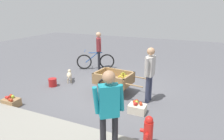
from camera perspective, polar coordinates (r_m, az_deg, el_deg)
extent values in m
plane|color=#56565B|center=(6.49, -0.32, -6.19)|extent=(24.00, 24.00, 0.00)
cube|color=#937047|center=(6.23, 0.50, -3.27)|extent=(1.18, 0.91, 0.10)
cube|color=#937047|center=(6.43, -3.55, -1.03)|extent=(0.14, 0.80, 0.24)
cube|color=#937047|center=(5.95, 4.87, -2.61)|extent=(0.14, 0.80, 0.24)
cube|color=#937047|center=(5.87, -1.27, -2.83)|extent=(1.10, 0.17, 0.24)
cube|color=#937047|center=(6.48, 2.10, -0.85)|extent=(1.10, 0.17, 0.24)
torus|color=black|center=(5.91, -1.61, -5.31)|extent=(0.64, 0.13, 0.64)
torus|color=black|center=(6.62, 2.36, -2.74)|extent=(0.64, 0.13, 0.64)
cylinder|color=#9E9EA8|center=(6.26, 0.49, -3.95)|extent=(0.13, 0.88, 0.04)
cylinder|color=#937047|center=(5.55, 6.23, -4.40)|extent=(0.55, 0.09, 0.04)
cylinder|color=#937047|center=(6.14, 8.79, -2.30)|extent=(0.55, 0.09, 0.04)
cylinder|color=#9E9EA8|center=(6.54, -3.11, -4.38)|extent=(0.04, 0.04, 0.35)
ellipsoid|color=gold|center=(6.01, -1.08, -2.56)|extent=(0.17, 0.10, 0.15)
ellipsoid|color=gold|center=(6.01, -1.23, -2.46)|extent=(0.19, 0.12, 0.09)
ellipsoid|color=gold|center=(6.01, -1.34, -2.37)|extent=(0.19, 0.08, 0.04)
ellipsoid|color=gold|center=(6.01, -1.46, -2.28)|extent=(0.19, 0.09, 0.09)
ellipsoid|color=gold|center=(6.00, -1.56, -2.19)|extent=(0.18, 0.11, 0.13)
ellipsoid|color=gold|center=(5.96, 2.83, -2.00)|extent=(0.18, 0.09, 0.15)
ellipsoid|color=gold|center=(5.96, 2.60, -1.89)|extent=(0.18, 0.05, 0.05)
ellipsoid|color=gold|center=(5.96, 2.37, -1.77)|extent=(0.17, 0.06, 0.15)
ellipsoid|color=gold|center=(5.98, 0.05, -2.54)|extent=(0.17, 0.08, 0.15)
ellipsoid|color=gold|center=(5.98, -0.08, -2.44)|extent=(0.19, 0.11, 0.11)
ellipsoid|color=gold|center=(5.98, -0.21, -2.35)|extent=(0.19, 0.10, 0.05)
ellipsoid|color=gold|center=(5.98, -0.34, -2.26)|extent=(0.19, 0.05, 0.10)
ellipsoid|color=gold|center=(5.97, -0.47, -2.16)|extent=(0.18, 0.07, 0.15)
ellipsoid|color=gold|center=(6.02, 4.51, -2.01)|extent=(0.17, 0.05, 0.15)
ellipsoid|color=gold|center=(6.02, 4.28, -1.90)|extent=(0.18, 0.07, 0.05)
ellipsoid|color=gold|center=(6.02, 4.05, -1.79)|extent=(0.17, 0.05, 0.15)
ellipsoid|color=gold|center=(6.06, 3.15, -2.90)|extent=(0.18, 0.05, 0.13)
ellipsoid|color=gold|center=(6.06, 3.01, -2.81)|extent=(0.19, 0.08, 0.08)
ellipsoid|color=gold|center=(6.06, 2.86, -2.71)|extent=(0.19, 0.07, 0.09)
ellipsoid|color=gold|center=(6.05, 2.70, -2.62)|extent=(0.18, 0.05, 0.15)
ellipsoid|color=gold|center=(6.21, -0.05, -2.38)|extent=(0.18, 0.11, 0.14)
ellipsoid|color=gold|center=(6.21, -0.26, -2.28)|extent=(0.19, 0.09, 0.05)
ellipsoid|color=gold|center=(6.21, -0.44, -2.17)|extent=(0.18, 0.05, 0.13)
ellipsoid|color=gold|center=(6.10, -3.28, -1.97)|extent=(0.18, 0.11, 0.14)
ellipsoid|color=gold|center=(6.10, -3.37, -1.89)|extent=(0.19, 0.08, 0.10)
ellipsoid|color=gold|center=(6.09, -3.50, -1.80)|extent=(0.18, 0.07, 0.05)
ellipsoid|color=gold|center=(6.09, -3.61, -1.71)|extent=(0.19, 0.05, 0.09)
ellipsoid|color=gold|center=(6.09, -3.76, -1.61)|extent=(0.17, 0.08, 0.15)
ellipsoid|color=gold|center=(6.03, -0.63, -1.86)|extent=(0.19, 0.09, 0.14)
ellipsoid|color=gold|center=(6.03, -0.72, -1.78)|extent=(0.19, 0.08, 0.11)
ellipsoid|color=gold|center=(6.02, -0.85, -1.68)|extent=(0.19, 0.10, 0.05)
ellipsoid|color=gold|center=(6.02, -0.96, -1.60)|extent=(0.19, 0.08, 0.09)
ellipsoid|color=gold|center=(6.02, -1.08, -1.51)|extent=(0.18, 0.10, 0.13)
ellipsoid|color=gold|center=(6.35, -0.04, -1.41)|extent=(0.18, 0.09, 0.14)
ellipsoid|color=gold|center=(6.34, -0.15, -1.32)|extent=(0.19, 0.08, 0.10)
ellipsoid|color=gold|center=(6.34, -0.27, -1.23)|extent=(0.18, 0.06, 0.05)
ellipsoid|color=gold|center=(6.34, -0.37, -1.15)|extent=(0.19, 0.07, 0.10)
ellipsoid|color=gold|center=(6.33, -0.49, -1.06)|extent=(0.18, 0.06, 0.14)
ellipsoid|color=gold|center=(6.09, -3.06, -2.76)|extent=(0.17, 0.06, 0.15)
ellipsoid|color=gold|center=(6.09, -3.28, -2.65)|extent=(0.18, 0.05, 0.05)
ellipsoid|color=gold|center=(6.10, -3.50, -2.54)|extent=(0.18, 0.09, 0.14)
ellipsoid|color=gold|center=(6.29, -2.90, -1.90)|extent=(0.18, 0.09, 0.12)
ellipsoid|color=gold|center=(6.29, -3.00, -1.82)|extent=(0.19, 0.13, 0.09)
ellipsoid|color=gold|center=(6.28, -3.10, -1.74)|extent=(0.18, 0.12, 0.05)
ellipsoid|color=gold|center=(6.28, -3.24, -1.64)|extent=(0.19, 0.09, 0.11)
ellipsoid|color=gold|center=(6.28, -3.35, -1.56)|extent=(0.17, 0.09, 0.15)
ellipsoid|color=gold|center=(6.33, 3.43, -1.31)|extent=(0.19, 0.09, 0.12)
ellipsoid|color=gold|center=(6.32, 3.37, -1.23)|extent=(0.19, 0.10, 0.11)
ellipsoid|color=gold|center=(6.32, 3.25, -1.14)|extent=(0.19, 0.08, 0.05)
ellipsoid|color=gold|center=(6.31, 3.14, -1.06)|extent=(0.19, 0.07, 0.09)
ellipsoid|color=gold|center=(6.31, 3.01, -0.97)|extent=(0.18, 0.10, 0.14)
ellipsoid|color=gold|center=(6.19, -1.34, -1.25)|extent=(0.17, 0.09, 0.15)
ellipsoid|color=gold|center=(6.19, -1.50, -1.15)|extent=(0.19, 0.10, 0.09)
ellipsoid|color=gold|center=(6.19, -1.65, -1.06)|extent=(0.19, 0.09, 0.08)
ellipsoid|color=gold|center=(6.19, -1.83, -0.96)|extent=(0.17, 0.06, 0.15)
cylinder|color=#333851|center=(5.70, 10.12, -5.66)|extent=(0.11, 0.11, 0.79)
cylinder|color=#333851|center=(5.90, 10.86, -4.91)|extent=(0.11, 0.11, 0.79)
cube|color=#B7B2AD|center=(5.58, 10.87, 1.11)|extent=(0.23, 0.36, 0.56)
sphere|color=tan|center=(5.48, 11.12, 5.28)|extent=(0.21, 0.21, 0.21)
cylinder|color=#B7B2AD|center=(5.37, 10.11, 0.82)|extent=(0.08, 0.14, 0.51)
cylinder|color=#B7B2AD|center=(5.77, 11.61, 1.91)|extent=(0.08, 0.15, 0.51)
torus|color=black|center=(8.80, -7.99, 2.34)|extent=(0.61, 0.36, 0.66)
torus|color=black|center=(8.78, -1.46, 2.48)|extent=(0.61, 0.36, 0.66)
cylinder|color=#234C93|center=(8.68, -4.79, 4.96)|extent=(0.55, 0.31, 0.04)
cylinder|color=#234C93|center=(8.72, -3.97, 3.86)|extent=(0.11, 0.08, 0.45)
cylinder|color=#234C93|center=(8.74, -5.94, 3.50)|extent=(0.49, 0.28, 0.43)
ellipsoid|color=black|center=(8.66, -3.88, 5.57)|extent=(0.20, 0.08, 0.06)
cylinder|color=#234C93|center=(8.68, -7.80, 5.53)|extent=(0.24, 0.42, 0.03)
cylinder|color=black|center=(8.65, -3.75, 2.71)|extent=(0.11, 0.11, 0.80)
cylinder|color=black|center=(8.86, -3.76, 3.07)|extent=(0.11, 0.11, 0.80)
cube|color=maroon|center=(8.61, -3.85, 7.32)|extent=(0.34, 0.39, 0.57)
sphere|color=tan|center=(8.54, -3.91, 10.11)|extent=(0.22, 0.22, 0.22)
cylinder|color=maroon|center=(8.39, -3.84, 7.24)|extent=(0.08, 0.14, 0.52)
cylinder|color=maroon|center=(8.82, -3.86, 7.75)|extent=(0.08, 0.17, 0.52)
ellipsoid|color=beige|center=(7.37, -12.21, -1.39)|extent=(0.39, 0.47, 0.18)
sphere|color=beige|center=(7.61, -12.14, -0.31)|extent=(0.14, 0.14, 0.14)
cylinder|color=beige|center=(7.10, -12.33, -1.82)|extent=(0.08, 0.10, 0.12)
cylinder|color=beige|center=(7.56, -12.48, -2.38)|extent=(0.04, 0.04, 0.18)
cylinder|color=beige|center=(7.55, -11.66, -2.34)|extent=(0.04, 0.04, 0.18)
cylinder|color=beige|center=(7.31, -12.59, -3.08)|extent=(0.04, 0.04, 0.18)
cylinder|color=beige|center=(7.31, -11.74, -3.04)|extent=(0.04, 0.04, 0.18)
cylinder|color=red|center=(4.09, 10.33, -17.71)|extent=(0.18, 0.18, 0.55)
sphere|color=red|center=(3.92, 10.59, -13.94)|extent=(0.16, 0.16, 0.16)
cylinder|color=red|center=(4.08, 8.81, -16.79)|extent=(0.10, 0.07, 0.07)
cylinder|color=red|center=(3.97, 9.97, -17.93)|extent=(0.07, 0.10, 0.07)
cylinder|color=#B21E1E|center=(7.17, -16.68, -3.42)|extent=(0.28, 0.28, 0.28)
cube|color=#99754C|center=(6.20, -26.93, -8.33)|extent=(0.44, 0.32, 0.22)
sphere|color=red|center=(6.23, -28.13, -6.90)|extent=(0.07, 0.07, 0.07)
sphere|color=#B23319|center=(6.03, -27.38, -7.56)|extent=(0.08, 0.08, 0.08)
sphere|color=#B23319|center=(6.23, -27.00, -6.63)|extent=(0.10, 0.10, 0.10)
sphere|color=#B23319|center=(5.97, -26.97, -7.71)|extent=(0.08, 0.08, 0.08)
sphere|color=red|center=(6.27, -27.05, -6.54)|extent=(0.09, 0.09, 0.09)
sphere|color=red|center=(6.16, -27.75, -7.00)|extent=(0.10, 0.10, 0.10)
sphere|color=#99BF33|center=(6.17, -26.62, -6.82)|extent=(0.09, 0.09, 0.09)
cube|color=beige|center=(5.27, 7.27, -10.99)|extent=(0.44, 0.32, 0.22)
sphere|color=#B23319|center=(5.23, 8.25, -9.41)|extent=(0.08, 0.08, 0.08)
sphere|color=#B23319|center=(5.19, 8.31, -9.65)|extent=(0.08, 0.08, 0.08)
sphere|color=#B23319|center=(5.29, 6.47, -8.99)|extent=(0.09, 0.09, 0.09)
sphere|color=#99BF33|center=(5.25, 7.11, -9.19)|extent=(0.09, 0.09, 0.09)
sphere|color=red|center=(5.17, 6.64, -9.61)|extent=(0.09, 0.09, 0.09)
sphere|color=red|center=(5.20, 7.01, -9.60)|extent=(0.07, 0.07, 0.07)
sphere|color=#B23319|center=(5.30, 7.12, -8.87)|extent=(0.10, 0.10, 0.10)
cylinder|color=black|center=(3.80, 0.86, -18.09)|extent=(0.11, 0.11, 0.81)
cylinder|color=black|center=(3.76, -2.58, -18.52)|extent=(0.11, 0.11, 0.81)
cube|color=teal|center=(3.41, -0.90, -8.83)|extent=(0.39, 0.36, 0.58)
sphere|color=tan|center=(3.25, -0.94, -2.04)|extent=(0.22, 0.22, 0.22)
cylinder|color=teal|center=(3.45, 2.70, -8.02)|extent=(0.08, 0.17, 0.52)
cylinder|color=teal|center=(3.37, -4.61, -8.74)|extent=(0.08, 0.17, 0.52)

